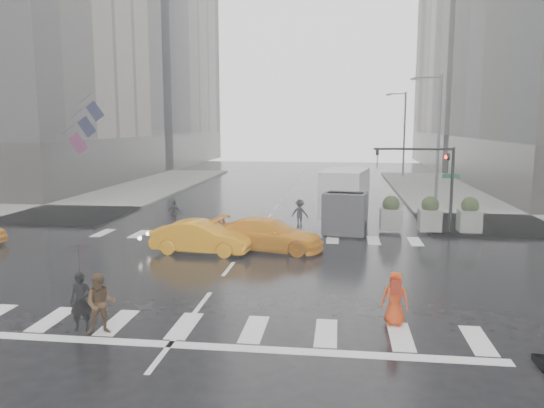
# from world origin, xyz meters

# --- Properties ---
(ground) EXTENTS (120.00, 120.00, 0.00)m
(ground) POSITION_xyz_m (0.00, 0.00, 0.00)
(ground) COLOR black
(ground) RESTS_ON ground
(sidewalk_nw) EXTENTS (35.00, 35.00, 0.15)m
(sidewalk_nw) POSITION_xyz_m (-19.50, 17.50, 0.07)
(sidewalk_nw) COLOR slate
(sidewalk_nw) RESTS_ON ground
(building_nw_far) EXTENTS (26.05, 26.05, 44.00)m
(building_nw_far) POSITION_xyz_m (-29.00, 56.00, 20.19)
(building_nw_far) COLOR slate
(building_nw_far) RESTS_ON ground
(building_ne_far) EXTENTS (26.05, 26.05, 36.00)m
(building_ne_far) POSITION_xyz_m (29.00, 56.00, 16.27)
(building_ne_far) COLOR #A79F91
(building_ne_far) RESTS_ON ground
(road_markings) EXTENTS (18.00, 48.00, 0.01)m
(road_markings) POSITION_xyz_m (0.00, 0.00, 0.01)
(road_markings) COLOR silver
(road_markings) RESTS_ON ground
(traffic_signal_pole) EXTENTS (4.45, 0.42, 4.50)m
(traffic_signal_pole) POSITION_xyz_m (9.01, 8.01, 3.22)
(traffic_signal_pole) COLOR black
(traffic_signal_pole) RESTS_ON ground
(street_lamp_near) EXTENTS (2.15, 0.22, 9.00)m
(street_lamp_near) POSITION_xyz_m (10.87, 18.00, 4.95)
(street_lamp_near) COLOR #59595B
(street_lamp_near) RESTS_ON ground
(street_lamp_far) EXTENTS (2.15, 0.22, 9.00)m
(street_lamp_far) POSITION_xyz_m (10.87, 38.00, 4.95)
(street_lamp_far) COLOR #59595B
(street_lamp_far) RESTS_ON ground
(planter_west) EXTENTS (1.10, 1.10, 1.80)m
(planter_west) POSITION_xyz_m (7.00, 8.20, 0.98)
(planter_west) COLOR slate
(planter_west) RESTS_ON ground
(planter_mid) EXTENTS (1.10, 1.10, 1.80)m
(planter_mid) POSITION_xyz_m (9.00, 8.20, 0.98)
(planter_mid) COLOR slate
(planter_mid) RESTS_ON ground
(planter_east) EXTENTS (1.10, 1.10, 1.80)m
(planter_east) POSITION_xyz_m (11.00, 8.20, 0.98)
(planter_east) COLOR slate
(planter_east) RESTS_ON ground
(flag_cluster) EXTENTS (2.87, 3.06, 4.69)m
(flag_cluster) POSITION_xyz_m (-15.08, 18.50, 5.64)
(flag_cluster) COLOR #59595B
(flag_cluster) RESTS_ON ground
(pedestrian_black) EXTENTS (1.16, 1.18, 2.43)m
(pedestrian_black) POSITION_xyz_m (-2.74, -6.63, 1.62)
(pedestrian_black) COLOR black
(pedestrian_black) RESTS_ON ground
(pedestrian_brown) EXTENTS (0.99, 0.88, 1.68)m
(pedestrian_brown) POSITION_xyz_m (-2.09, -6.80, 0.84)
(pedestrian_brown) COLOR #4A311A
(pedestrian_brown) RESTS_ON ground
(pedestrian_orange) EXTENTS (0.84, 0.63, 1.55)m
(pedestrian_orange) POSITION_xyz_m (5.91, -5.15, 0.79)
(pedestrian_orange) COLOR red
(pedestrian_orange) RESTS_ON ground
(pedestrian_far_a) EXTENTS (0.97, 0.73, 1.49)m
(pedestrian_far_a) POSITION_xyz_m (-4.79, 8.24, 0.74)
(pedestrian_far_a) COLOR black
(pedestrian_far_a) RESTS_ON ground
(pedestrian_far_b) EXTENTS (1.09, 0.78, 1.52)m
(pedestrian_far_b) POSITION_xyz_m (2.13, 9.12, 0.76)
(pedestrian_far_b) COLOR black
(pedestrian_far_b) RESTS_ON ground
(taxi_mid) EXTENTS (4.51, 1.92, 1.45)m
(taxi_mid) POSITION_xyz_m (-1.71, 2.41, 0.72)
(taxi_mid) COLOR orange
(taxi_mid) RESTS_ON ground
(taxi_rear) EXTENTS (4.72, 2.78, 1.46)m
(taxi_rear) POSITION_xyz_m (1.13, 3.32, 0.73)
(taxi_rear) COLOR orange
(taxi_rear) RESTS_ON ground
(box_truck) EXTENTS (2.21, 5.88, 3.12)m
(box_truck) POSITION_xyz_m (4.59, 9.19, 1.67)
(box_truck) COLOR silver
(box_truck) RESTS_ON ground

